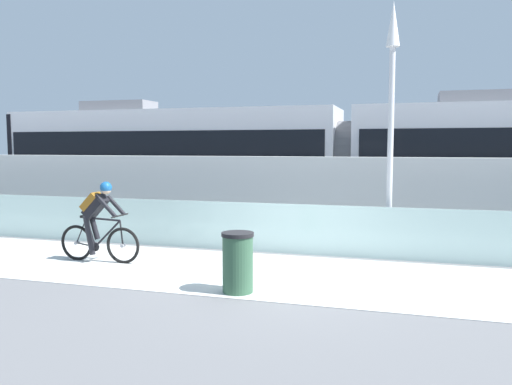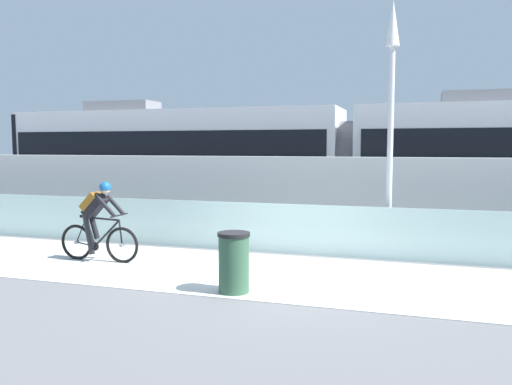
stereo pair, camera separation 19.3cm
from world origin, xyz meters
name	(u,v)px [view 1 (the left image)]	position (x,y,z in m)	size (l,w,h in m)	color
ground_plane	(283,275)	(0.00, 0.00, 0.00)	(200.00, 200.00, 0.00)	slate
bike_path_deck	(283,275)	(0.00, 0.00, 0.01)	(32.00, 3.20, 0.01)	silver
glass_parapet	(303,229)	(0.00, 1.85, 0.54)	(32.00, 0.05, 1.07)	silver
concrete_barrier_wall	(318,198)	(0.00, 3.65, 1.02)	(32.00, 0.36, 2.04)	silver
tram_rail_near	(331,225)	(0.00, 6.13, 0.00)	(32.00, 0.08, 0.01)	#595654
tram_rail_far	(338,218)	(0.00, 7.57, 0.00)	(32.00, 0.08, 0.01)	#595654
tram	(346,160)	(0.32, 6.85, 1.89)	(22.56, 2.54, 3.81)	silver
cyclist_on_bike	(98,222)	(-3.75, 0.00, 0.80)	(1.77, 0.58, 1.61)	black
lamp_post_antenna	(392,97)	(1.74, 2.15, 3.29)	(0.28, 0.28, 5.20)	gray
trash_bin	(238,262)	(-0.43, -1.25, 0.48)	(0.51, 0.51, 0.96)	#33593F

